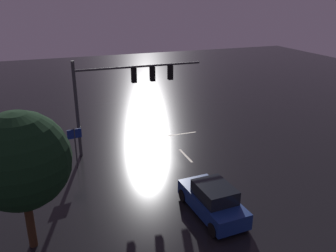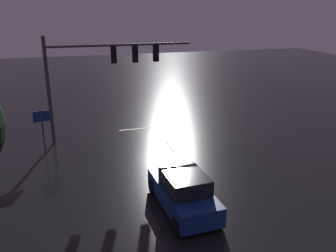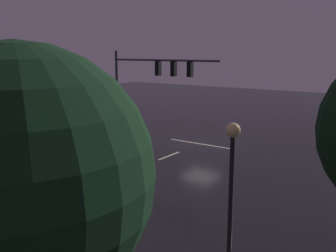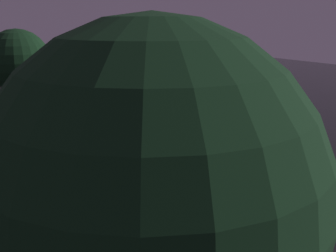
% 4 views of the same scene
% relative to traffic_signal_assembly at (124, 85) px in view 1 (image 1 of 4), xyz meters
% --- Properties ---
extents(ground_plane, '(80.00, 80.00, 0.00)m').
position_rel_traffic_signal_assembly_xyz_m(ground_plane, '(-3.47, -1.36, -4.69)').
color(ground_plane, black).
extents(traffic_signal_assembly, '(8.88, 0.47, 6.51)m').
position_rel_traffic_signal_assembly_xyz_m(traffic_signal_assembly, '(0.00, 0.00, 0.00)').
color(traffic_signal_assembly, '#383A3D').
rests_on(traffic_signal_assembly, ground_plane).
extents(lane_dash_far, '(0.16, 2.20, 0.01)m').
position_rel_traffic_signal_assembly_xyz_m(lane_dash_far, '(-3.47, 2.64, -4.68)').
color(lane_dash_far, beige).
rests_on(lane_dash_far, ground_plane).
extents(lane_dash_mid, '(0.16, 2.20, 0.01)m').
position_rel_traffic_signal_assembly_xyz_m(lane_dash_mid, '(-3.47, 8.64, -4.68)').
color(lane_dash_mid, beige).
rests_on(lane_dash_mid, ground_plane).
extents(stop_bar, '(5.00, 0.16, 0.01)m').
position_rel_traffic_signal_assembly_xyz_m(stop_bar, '(-3.47, -1.18, -4.68)').
color(stop_bar, beige).
rests_on(stop_bar, ground_plane).
extents(car_approaching, '(2.10, 4.45, 1.70)m').
position_rel_traffic_signal_assembly_xyz_m(car_approaching, '(-2.05, 9.42, -3.89)').
color(car_approaching, navy).
rests_on(car_approaching, ground_plane).
extents(route_sign, '(0.90, 0.22, 2.63)m').
position_rel_traffic_signal_assembly_xyz_m(route_sign, '(3.71, 1.73, -2.79)').
color(route_sign, '#383A3D').
rests_on(route_sign, ground_plane).
extents(tree_right_near, '(4.12, 4.12, 6.22)m').
position_rel_traffic_signal_assembly_xyz_m(tree_right_near, '(6.45, 8.83, -0.54)').
color(tree_right_near, '#382314').
rests_on(tree_right_near, ground_plane).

